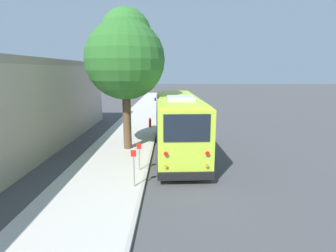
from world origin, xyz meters
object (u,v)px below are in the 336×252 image
(parked_sedan_blue, at_px, (170,104))
(sign_post_near, at_px, (134,168))
(shuttle_bus, at_px, (178,121))
(street_tree, at_px, (125,55))
(fire_hydrant, at_px, (150,122))
(parked_sedan_black, at_px, (169,112))
(sign_post_far, at_px, (139,156))

(parked_sedan_blue, xyz_separation_m, sign_post_near, (-23.94, 1.45, 0.39))
(shuttle_bus, bearing_deg, street_tree, 80.30)
(street_tree, bearing_deg, parked_sedan_blue, -8.10)
(sign_post_near, bearing_deg, fire_hydrant, 1.26)
(shuttle_bus, bearing_deg, parked_sedan_black, -0.13)
(street_tree, height_order, sign_post_near, street_tree)
(street_tree, relative_size, sign_post_near, 5.29)
(parked_sedan_blue, bearing_deg, street_tree, 170.42)
(shuttle_bus, height_order, sign_post_far, shuttle_bus)
(shuttle_bus, relative_size, street_tree, 1.19)
(parked_sedan_black, distance_m, sign_post_near, 17.35)
(parked_sedan_black, bearing_deg, fire_hydrant, 164.37)
(shuttle_bus, relative_size, sign_post_far, 7.43)
(shuttle_bus, height_order, parked_sedan_black, shuttle_bus)
(parked_sedan_black, xyz_separation_m, sign_post_near, (-17.30, 1.34, 0.39))
(sign_post_far, bearing_deg, shuttle_bus, -29.60)
(sign_post_near, bearing_deg, sign_post_far, 0.00)
(shuttle_bus, xyz_separation_m, parked_sedan_blue, (18.67, 0.48, -1.33))
(parked_sedan_black, bearing_deg, street_tree, 168.16)
(shuttle_bus, xyz_separation_m, sign_post_near, (-5.26, 1.94, -0.95))
(shuttle_bus, xyz_separation_m, parked_sedan_black, (12.03, 0.60, -1.33))
(shuttle_bus, height_order, street_tree, street_tree)
(shuttle_bus, relative_size, sign_post_near, 6.30)
(parked_sedan_blue, bearing_deg, shuttle_bus, 180.00)
(street_tree, distance_m, fire_hydrant, 8.06)
(parked_sedan_black, relative_size, sign_post_near, 2.69)
(parked_sedan_blue, bearing_deg, parked_sedan_black, 177.51)
(sign_post_near, xyz_separation_m, fire_hydrant, (11.68, 0.26, -0.41))
(parked_sedan_black, height_order, parked_sedan_blue, parked_sedan_black)
(fire_hydrant, bearing_deg, sign_post_near, -178.74)
(sign_post_far, xyz_separation_m, fire_hydrant, (9.82, 0.26, -0.29))
(sign_post_near, distance_m, fire_hydrant, 11.69)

